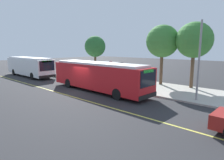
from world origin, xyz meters
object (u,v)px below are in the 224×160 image
Objects in this scene: transit_bus_main at (98,75)px; pedestrian_commuter at (86,73)px; route_sign_post at (111,69)px; transit_bus_second at (30,66)px; waiting_bench at (111,77)px.

pedestrian_commuter is at bearing 152.06° from transit_bus_main.
transit_bus_main is 2.84m from route_sign_post.
transit_bus_main reaches higher than pedestrian_commuter.
route_sign_post is (14.57, 2.84, 0.34)m from transit_bus_second.
transit_bus_main is 1.13× the size of transit_bus_second.
route_sign_post is (-0.74, 2.73, 0.34)m from transit_bus_main.
transit_bus_main is 15.31m from transit_bus_second.
pedestrian_commuter is (-5.06, 2.68, -0.50)m from transit_bus_main.
transit_bus_main is at bearing -62.07° from waiting_bench.
transit_bus_main is at bearing -27.94° from pedestrian_commuter.
transit_bus_second is (-15.31, -0.11, -0.00)m from transit_bus_main.
transit_bus_main is 7.24× the size of pedestrian_commuter.
waiting_bench is 3.00m from route_sign_post.
transit_bus_second is 6.79× the size of waiting_bench.
pedestrian_commuter is at bearing 15.26° from transit_bus_second.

